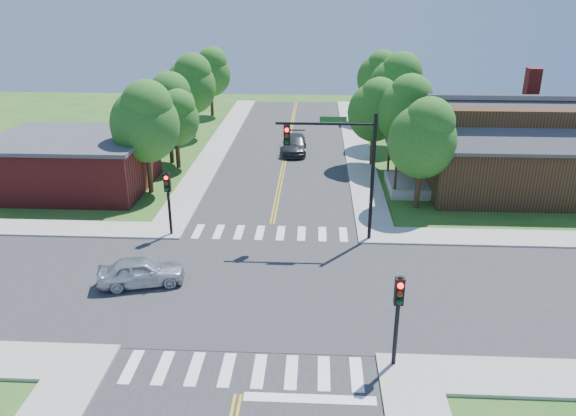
# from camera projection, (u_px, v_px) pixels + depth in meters

# --- Properties ---
(ground) EXTENTS (100.00, 100.00, 0.00)m
(ground) POSITION_uv_depth(u_px,v_px,m) (260.00, 287.00, 26.54)
(ground) COLOR #2A5A1C
(ground) RESTS_ON ground
(road_ns) EXTENTS (10.00, 90.00, 0.04)m
(road_ns) POSITION_uv_depth(u_px,v_px,m) (260.00, 287.00, 26.53)
(road_ns) COLOR #2D2D30
(road_ns) RESTS_ON ground
(road_ew) EXTENTS (90.00, 10.00, 0.04)m
(road_ew) POSITION_uv_depth(u_px,v_px,m) (260.00, 287.00, 26.53)
(road_ew) COLOR #2D2D30
(road_ew) RESTS_ON ground
(intersection_patch) EXTENTS (10.20, 10.20, 0.06)m
(intersection_patch) POSITION_uv_depth(u_px,v_px,m) (260.00, 287.00, 26.54)
(intersection_patch) COLOR #2D2D30
(intersection_patch) RESTS_ON ground
(sidewalk_ne) EXTENTS (40.00, 40.00, 0.14)m
(sidewalk_ne) POSITION_uv_depth(u_px,v_px,m) (500.00, 182.00, 40.42)
(sidewalk_ne) COLOR #9E9B93
(sidewalk_ne) RESTS_ON ground
(sidewalk_nw) EXTENTS (40.00, 40.00, 0.14)m
(sidewalk_nw) POSITION_uv_depth(u_px,v_px,m) (70.00, 175.00, 41.95)
(sidewalk_nw) COLOR #9E9B93
(sidewalk_nw) RESTS_ON ground
(crosswalk_north) EXTENTS (8.85, 2.00, 0.01)m
(crosswalk_north) POSITION_uv_depth(u_px,v_px,m) (270.00, 233.00, 32.27)
(crosswalk_north) COLOR white
(crosswalk_north) RESTS_ON ground
(crosswalk_south) EXTENTS (8.85, 2.00, 0.01)m
(crosswalk_south) POSITION_uv_depth(u_px,v_px,m) (243.00, 370.00, 20.77)
(crosswalk_south) COLOR white
(crosswalk_south) RESTS_ON ground
(centerline) EXTENTS (0.30, 90.00, 0.01)m
(centerline) POSITION_uv_depth(u_px,v_px,m) (260.00, 287.00, 26.52)
(centerline) COLOR gold
(centerline) RESTS_ON ground
(stop_bar) EXTENTS (4.60, 0.45, 0.09)m
(stop_bar) POSITION_uv_depth(u_px,v_px,m) (310.00, 400.00, 19.37)
(stop_bar) COLOR white
(stop_bar) RESTS_ON ground
(signal_mast_ne) EXTENTS (5.30, 0.42, 7.20)m
(signal_mast_ne) POSITION_uv_depth(u_px,v_px,m) (342.00, 157.00, 29.73)
(signal_mast_ne) COLOR black
(signal_mast_ne) RESTS_ON ground
(signal_pole_se) EXTENTS (0.34, 0.42, 3.80)m
(signal_pole_se) POSITION_uv_depth(u_px,v_px,m) (398.00, 305.00, 20.07)
(signal_pole_se) COLOR black
(signal_pole_se) RESTS_ON ground
(signal_pole_nw) EXTENTS (0.34, 0.42, 3.80)m
(signal_pole_nw) POSITION_uv_depth(u_px,v_px,m) (168.00, 192.00, 31.00)
(signal_pole_nw) COLOR black
(signal_pole_nw) RESTS_ON ground
(house_ne) EXTENTS (13.05, 8.80, 7.11)m
(house_ne) POSITION_uv_depth(u_px,v_px,m) (503.00, 144.00, 37.77)
(house_ne) COLOR black
(house_ne) RESTS_ON ground
(building_nw) EXTENTS (10.40, 8.40, 3.73)m
(building_nw) POSITION_uv_depth(u_px,v_px,m) (74.00, 163.00, 38.77)
(building_nw) COLOR maroon
(building_nw) RESTS_ON ground
(tree_e_a) EXTENTS (4.21, 4.00, 7.16)m
(tree_e_a) POSITION_uv_depth(u_px,v_px,m) (424.00, 137.00, 34.28)
(tree_e_a) COLOR #382314
(tree_e_a) RESTS_ON ground
(tree_e_b) EXTENTS (4.36, 4.14, 7.41)m
(tree_e_b) POSITION_uv_depth(u_px,v_px,m) (406.00, 108.00, 41.34)
(tree_e_b) COLOR #382314
(tree_e_b) RESTS_ON ground
(tree_e_c) EXTENTS (4.82, 4.58, 8.19)m
(tree_e_c) POSITION_uv_depth(u_px,v_px,m) (398.00, 85.00, 47.71)
(tree_e_c) COLOR #382314
(tree_e_c) RESTS_ON ground
(tree_e_d) EXTENTS (4.30, 4.08, 7.30)m
(tree_e_d) POSITION_uv_depth(u_px,v_px,m) (379.00, 75.00, 56.86)
(tree_e_d) COLOR #382314
(tree_e_d) RESTS_ON ground
(tree_w_a) EXTENTS (4.55, 4.32, 7.73)m
(tree_w_a) POSITION_uv_depth(u_px,v_px,m) (146.00, 120.00, 36.81)
(tree_w_a) COLOR #382314
(tree_w_a) RESTS_ON ground
(tree_w_b) EXTENTS (4.27, 4.05, 7.25)m
(tree_w_b) POSITION_uv_depth(u_px,v_px,m) (168.00, 104.00, 43.37)
(tree_w_b) COLOR #382314
(tree_w_b) RESTS_ON ground
(tree_w_c) EXTENTS (4.55, 4.32, 7.74)m
(tree_w_c) POSITION_uv_depth(u_px,v_px,m) (191.00, 83.00, 50.78)
(tree_w_c) COLOR #382314
(tree_w_c) RESTS_ON ground
(tree_w_d) EXTENTS (4.32, 4.10, 7.34)m
(tree_w_d) POSITION_uv_depth(u_px,v_px,m) (211.00, 71.00, 59.50)
(tree_w_d) COLOR #382314
(tree_w_d) RESTS_ON ground
(tree_house) EXTENTS (4.08, 3.88, 6.94)m
(tree_house) POSITION_uv_depth(u_px,v_px,m) (376.00, 108.00, 42.73)
(tree_house) COLOR #382314
(tree_house) RESTS_ON ground
(tree_bldg) EXTENTS (3.64, 3.45, 6.18)m
(tree_bldg) POSITION_uv_depth(u_px,v_px,m) (176.00, 116.00, 42.44)
(tree_bldg) COLOR #382314
(tree_bldg) RESTS_ON ground
(car_silver) EXTENTS (3.52, 4.80, 1.37)m
(car_silver) POSITION_uv_depth(u_px,v_px,m) (141.00, 272.00, 26.52)
(car_silver) COLOR silver
(car_silver) RESTS_ON ground
(car_dgrey) EXTENTS (2.17, 5.04, 1.44)m
(car_dgrey) POSITION_uv_depth(u_px,v_px,m) (294.00, 145.00, 47.48)
(car_dgrey) COLOR #34373A
(car_dgrey) RESTS_ON ground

